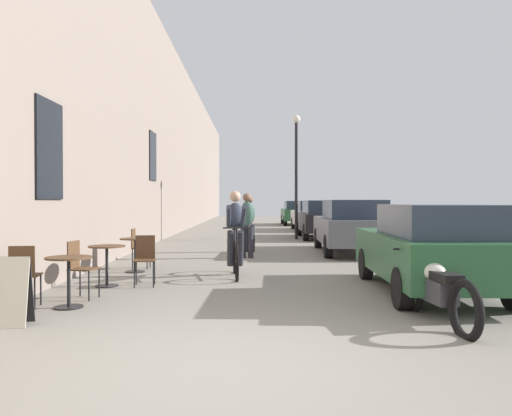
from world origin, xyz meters
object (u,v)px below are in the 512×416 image
(cafe_table_mid, at_px, (107,257))
(parked_car_nearest, at_px, (430,247))
(pedestrian_mid, at_px, (249,220))
(parked_motorcycle, at_px, (436,290))
(parked_car_second, at_px, (351,226))
(parked_car_fourth, at_px, (312,215))
(parked_car_third, at_px, (323,219))
(parked_car_fifth, at_px, (297,212))
(cafe_chair_near_toward_street, at_px, (24,272))
(pedestrian_near, at_px, (247,221))
(cafe_chair_near_toward_wall, at_px, (80,265))
(cafe_table_far, at_px, (135,248))
(sandwich_board_sign, at_px, (7,291))
(cyclist_on_bicycle, at_px, (235,236))
(cafe_chair_mid_toward_street, at_px, (145,257))
(cafe_table_near, at_px, (69,271))
(street_lamp, at_px, (296,161))
(cafe_chair_far_toward_street, at_px, (138,245))

(cafe_table_mid, xyz_separation_m, parked_car_nearest, (5.47, -0.71, 0.23))
(pedestrian_mid, relative_size, parked_motorcycle, 0.78)
(parked_motorcycle, bearing_deg, parked_car_second, 86.02)
(parked_car_second, relative_size, parked_car_fourth, 1.02)
(parked_car_third, distance_m, parked_car_fifth, 11.46)
(parked_car_nearest, bearing_deg, parked_motorcycle, -107.56)
(cafe_chair_near_toward_street, height_order, parked_car_fourth, parked_car_fourth)
(cafe_table_mid, xyz_separation_m, parked_motorcycle, (4.86, -2.65, -0.12))
(pedestrian_near, xyz_separation_m, parked_car_second, (3.01, 1.23, -0.17))
(parked_car_fourth, bearing_deg, cafe_chair_near_toward_wall, -107.60)
(cafe_table_far, height_order, sandwich_board_sign, sandwich_board_sign)
(parked_car_nearest, height_order, parked_car_second, parked_car_second)
(sandwich_board_sign, bearing_deg, parked_car_nearest, 19.29)
(cafe_chair_near_toward_wall, bearing_deg, pedestrian_near, 65.37)
(cafe_table_mid, height_order, cyclist_on_bicycle, cyclist_on_bicycle)
(cafe_chair_near_toward_wall, height_order, cyclist_on_bicycle, cyclist_on_bicycle)
(cafe_chair_near_toward_wall, xyz_separation_m, parked_car_third, (5.51, 12.52, 0.28))
(parked_car_second, bearing_deg, cafe_chair_near_toward_wall, -129.40)
(sandwich_board_sign, bearing_deg, parked_motorcycle, 1.32)
(cafe_chair_mid_toward_street, relative_size, parked_car_fourth, 0.21)
(cafe_chair_near_toward_wall, bearing_deg, cafe_table_near, -83.61)
(parked_car_fourth, height_order, parked_motorcycle, parked_car_fourth)
(sandwich_board_sign, distance_m, parked_car_fourth, 20.55)
(cafe_chair_near_toward_street, height_order, parked_car_nearest, parked_car_nearest)
(cafe_chair_mid_toward_street, height_order, pedestrian_near, pedestrian_near)
(cafe_table_far, xyz_separation_m, parked_car_third, (5.33, 9.64, 0.27))
(parked_car_fifth, bearing_deg, cafe_chair_near_toward_street, -103.61)
(cafe_table_far, bearing_deg, cafe_chair_mid_toward_street, -71.38)
(cafe_table_near, bearing_deg, cafe_chair_near_toward_wall, 96.39)
(cafe_table_near, height_order, sandwich_board_sign, sandwich_board_sign)
(cyclist_on_bicycle, xyz_separation_m, parked_car_fourth, (3.38, 15.68, -0.02))
(parked_car_second, relative_size, parked_car_third, 1.02)
(parked_motorcycle, bearing_deg, cyclist_on_bicycle, 124.30)
(cafe_chair_near_toward_street, height_order, pedestrian_mid, pedestrian_mid)
(cafe_chair_near_toward_street, xyz_separation_m, cyclist_on_bicycle, (2.85, 3.05, 0.29))
(parked_car_nearest, xyz_separation_m, parked_motorcycle, (-0.61, -1.94, -0.35))
(parked_car_nearest, bearing_deg, cyclist_on_bicycle, 149.39)
(pedestrian_near, distance_m, street_lamp, 7.14)
(parked_motorcycle, bearing_deg, parked_car_third, 87.74)
(cafe_chair_mid_toward_street, xyz_separation_m, parked_car_second, (4.78, 5.55, 0.28))
(cafe_table_mid, xyz_separation_m, pedestrian_near, (2.42, 4.39, 0.45))
(parked_car_nearest, distance_m, parked_car_third, 12.13)
(parked_car_third, relative_size, parked_motorcycle, 2.01)
(pedestrian_near, relative_size, street_lamp, 0.35)
(cafe_table_far, distance_m, pedestrian_mid, 4.86)
(cafe_table_far, xyz_separation_m, street_lamp, (4.21, 9.16, 2.59))
(cafe_table_mid, bearing_deg, parked_car_fourth, 71.61)
(cafe_table_near, distance_m, pedestrian_mid, 8.17)
(cafe_table_mid, height_order, cafe_chair_far_toward_street, cafe_chair_far_toward_street)
(cafe_table_far, height_order, cafe_chair_far_toward_street, cafe_chair_far_toward_street)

